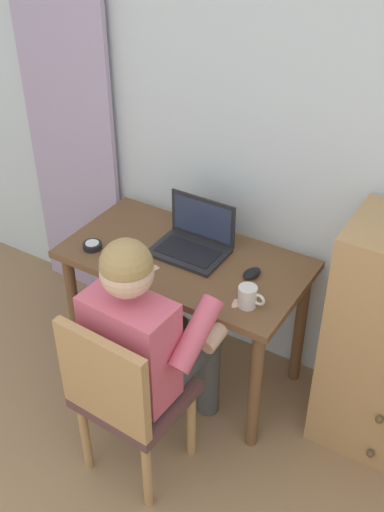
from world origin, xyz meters
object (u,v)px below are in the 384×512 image
Objects in this scene: laptop at (194,240)px; coffee_mug at (248,297)px; desk_clock at (92,246)px; computer_mouse at (252,273)px; chair at (125,394)px; person_seated at (150,336)px; desk at (185,276)px.

coffee_mug is at bearing -30.14° from laptop.
computer_mouse is at bearing 14.94° from desk_clock.
chair is 9.70× the size of desk_clock.
person_seated reaches higher than coffee_mug.
desk is at bearing 100.59° from chair.
person_seated reaches higher than desk_clock.
person_seated is 0.55m from computer_mouse.
laptop is 0.48m from desk_clock.
person_seated is 0.63m from desk_clock.
desk is at bearing -161.59° from computer_mouse.
computer_mouse is 0.77m from desk_clock.
person_seated is at bearing -76.94° from laptop.
desk is 0.36m from computer_mouse.
person_seated reaches higher than desk.
desk_clock is at bearing -179.53° from coffee_mug.
laptop is 2.84× the size of coffee_mug.
laptop is at bearing 149.86° from coffee_mug.
coffee_mug is at bearing -54.01° from computer_mouse.
desk is 0.68m from chair.
coffee_mug is at bearing 59.82° from chair.
desk is 0.96× the size of person_seated.
desk_clock is (-0.53, 0.49, 0.26)m from chair.
coffee_mug is at bearing 48.21° from person_seated.
person_seated is 3.49× the size of laptop.
laptop reaches higher than desk.
laptop is 3.41× the size of computer_mouse.
coffee_mug is (0.08, -0.19, 0.03)m from computer_mouse.
desk is 1.31× the size of chair.
coffee_mug is at bearing -21.74° from desk.
desk_clock is (-0.41, -0.24, -0.04)m from laptop.
laptop reaches higher than desk_clock.
person_seated is at bearing -98.05° from computer_mouse.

